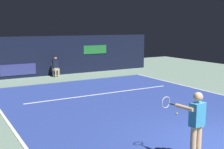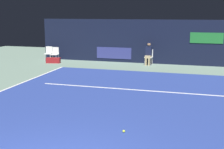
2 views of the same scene
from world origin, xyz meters
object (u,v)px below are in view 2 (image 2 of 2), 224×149
object	(u,v)px
courtside_chair_near	(55,53)
equipment_bag	(53,60)
line_judge_on_chair	(149,53)
tennis_ball	(124,131)
courtside_chair_far	(49,53)

from	to	relation	value
courtside_chair_near	equipment_bag	xyz separation A→B (m)	(0.18, -0.62, -0.34)
line_judge_on_chair	tennis_ball	bearing A→B (deg)	-84.05
courtside_chair_near	equipment_bag	size ratio (longest dim) A/B	1.05
line_judge_on_chair	courtside_chair_far	world-z (taller)	line_judge_on_chair
courtside_chair_near	equipment_bag	world-z (taller)	courtside_chair_near
line_judge_on_chair	equipment_bag	xyz separation A→B (m)	(-5.66, -0.85, -0.53)
courtside_chair_near	line_judge_on_chair	bearing A→B (deg)	2.33
courtside_chair_far	tennis_ball	size ratio (longest dim) A/B	12.94
courtside_chair_far	equipment_bag	distance (m)	1.18
line_judge_on_chair	courtside_chair_near	distance (m)	5.85
courtside_chair_far	equipment_bag	world-z (taller)	courtside_chair_far
courtside_chair_far	courtside_chair_near	bearing A→B (deg)	-23.17
line_judge_on_chair	courtside_chair_far	xyz separation A→B (m)	(-6.40, 0.00, -0.18)
equipment_bag	courtside_chair_far	bearing A→B (deg)	119.28
courtside_chair_far	equipment_bag	bearing A→B (deg)	-49.02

